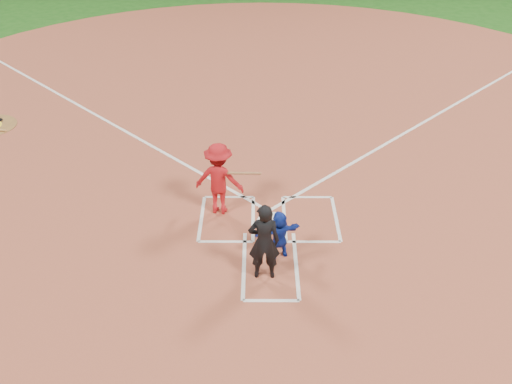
{
  "coord_description": "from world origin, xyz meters",
  "views": [
    {
      "loc": [
        -0.27,
        -11.03,
        7.75
      ],
      "look_at": [
        -0.3,
        -0.4,
        1.0
      ],
      "focal_mm": 40.0,
      "sensor_mm": 36.0,
      "label": 1
    }
  ],
  "objects_px": {
    "home_plate": "(269,218)",
    "umpire": "(264,242)",
    "catcher": "(279,235)",
    "batter_at_plate": "(219,179)"
  },
  "relations": [
    {
      "from": "umpire",
      "to": "batter_at_plate",
      "type": "bearing_deg",
      "value": -67.77
    },
    {
      "from": "home_plate",
      "to": "batter_at_plate",
      "type": "height_order",
      "value": "batter_at_plate"
    },
    {
      "from": "home_plate",
      "to": "catcher",
      "type": "height_order",
      "value": "catcher"
    },
    {
      "from": "catcher",
      "to": "umpire",
      "type": "distance_m",
      "value": 0.79
    },
    {
      "from": "home_plate",
      "to": "umpire",
      "type": "xyz_separation_m",
      "value": [
        -0.14,
        -2.05,
        0.86
      ]
    },
    {
      "from": "catcher",
      "to": "umpire",
      "type": "height_order",
      "value": "umpire"
    },
    {
      "from": "home_plate",
      "to": "catcher",
      "type": "xyz_separation_m",
      "value": [
        0.19,
        -1.4,
        0.55
      ]
    },
    {
      "from": "home_plate",
      "to": "umpire",
      "type": "relative_size",
      "value": 0.35
    },
    {
      "from": "home_plate",
      "to": "catcher",
      "type": "distance_m",
      "value": 1.51
    },
    {
      "from": "home_plate",
      "to": "umpire",
      "type": "distance_m",
      "value": 2.23
    }
  ]
}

